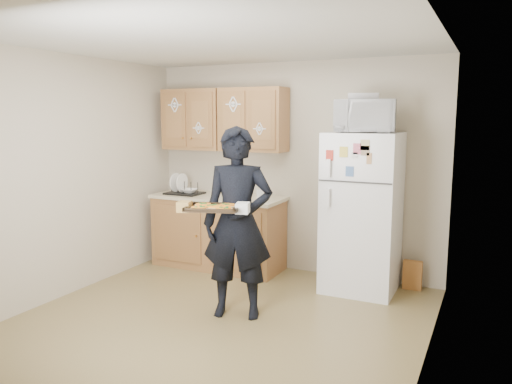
% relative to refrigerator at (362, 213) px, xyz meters
% --- Properties ---
extents(floor, '(3.60, 3.60, 0.00)m').
position_rel_refrigerator_xyz_m(floor, '(-0.95, -1.43, -0.85)').
color(floor, brown).
rests_on(floor, ground).
extents(ceiling, '(3.60, 3.60, 0.00)m').
position_rel_refrigerator_xyz_m(ceiling, '(-0.95, -1.43, 1.65)').
color(ceiling, silver).
rests_on(ceiling, wall_back).
extents(wall_back, '(3.60, 0.04, 2.50)m').
position_rel_refrigerator_xyz_m(wall_back, '(-0.95, 0.37, 0.40)').
color(wall_back, '#B9AD96').
rests_on(wall_back, floor).
extents(wall_front, '(3.60, 0.04, 2.50)m').
position_rel_refrigerator_xyz_m(wall_front, '(-0.95, -3.23, 0.40)').
color(wall_front, '#B9AD96').
rests_on(wall_front, floor).
extents(wall_left, '(0.04, 3.60, 2.50)m').
position_rel_refrigerator_xyz_m(wall_left, '(-2.75, -1.43, 0.40)').
color(wall_left, '#B9AD96').
rests_on(wall_left, floor).
extents(wall_right, '(0.04, 3.60, 2.50)m').
position_rel_refrigerator_xyz_m(wall_right, '(0.85, -1.43, 0.40)').
color(wall_right, '#B9AD96').
rests_on(wall_right, floor).
extents(refrigerator, '(0.75, 0.70, 1.70)m').
position_rel_refrigerator_xyz_m(refrigerator, '(0.00, 0.00, 0.00)').
color(refrigerator, white).
rests_on(refrigerator, floor).
extents(base_cabinet, '(1.60, 0.60, 0.86)m').
position_rel_refrigerator_xyz_m(base_cabinet, '(-1.80, 0.05, -0.42)').
color(base_cabinet, olive).
rests_on(base_cabinet, floor).
extents(countertop, '(1.64, 0.64, 0.04)m').
position_rel_refrigerator_xyz_m(countertop, '(-1.80, 0.05, 0.03)').
color(countertop, '#C5B498').
rests_on(countertop, base_cabinet).
extents(upper_cab_left, '(0.80, 0.33, 0.75)m').
position_rel_refrigerator_xyz_m(upper_cab_left, '(-2.20, 0.18, 0.98)').
color(upper_cab_left, olive).
rests_on(upper_cab_left, wall_back).
extents(upper_cab_right, '(0.80, 0.33, 0.75)m').
position_rel_refrigerator_xyz_m(upper_cab_right, '(-1.38, 0.18, 0.98)').
color(upper_cab_right, olive).
rests_on(upper_cab_right, wall_back).
extents(cereal_box, '(0.20, 0.07, 0.32)m').
position_rel_refrigerator_xyz_m(cereal_box, '(0.52, 0.24, -0.69)').
color(cereal_box, '#C79146').
rests_on(cereal_box, floor).
extents(person, '(0.75, 0.60, 1.78)m').
position_rel_refrigerator_xyz_m(person, '(-0.86, -1.20, 0.04)').
color(person, black).
rests_on(person, floor).
extents(baking_tray, '(0.54, 0.46, 0.04)m').
position_rel_refrigerator_xyz_m(baking_tray, '(-0.95, -1.49, 0.22)').
color(baking_tray, black).
rests_on(baking_tray, person).
extents(pizza_front_left, '(0.15, 0.15, 0.02)m').
position_rel_refrigerator_xyz_m(pizza_front_left, '(-1.03, -1.59, 0.24)').
color(pizza_front_left, orange).
rests_on(pizza_front_left, baking_tray).
extents(pizza_front_right, '(0.15, 0.15, 0.02)m').
position_rel_refrigerator_xyz_m(pizza_front_right, '(-0.83, -1.53, 0.24)').
color(pizza_front_right, orange).
rests_on(pizza_front_right, baking_tray).
extents(pizza_back_left, '(0.15, 0.15, 0.02)m').
position_rel_refrigerator_xyz_m(pizza_back_left, '(-1.08, -1.45, 0.24)').
color(pizza_back_left, orange).
rests_on(pizza_back_left, baking_tray).
extents(pizza_back_right, '(0.15, 0.15, 0.02)m').
position_rel_refrigerator_xyz_m(pizza_back_right, '(-0.87, -1.38, 0.24)').
color(pizza_back_right, orange).
rests_on(pizza_back_right, baking_tray).
extents(pizza_center, '(0.15, 0.15, 0.02)m').
position_rel_refrigerator_xyz_m(pizza_center, '(-0.95, -1.49, 0.24)').
color(pizza_center, orange).
rests_on(pizza_center, baking_tray).
extents(microwave, '(0.66, 0.50, 0.33)m').
position_rel_refrigerator_xyz_m(microwave, '(0.01, -0.05, 1.02)').
color(microwave, white).
rests_on(microwave, refrigerator).
extents(foil_pan, '(0.34, 0.27, 0.06)m').
position_rel_refrigerator_xyz_m(foil_pan, '(-0.02, -0.02, 1.22)').
color(foil_pan, silver).
rests_on(foil_pan, microwave).
extents(dish_rack, '(0.44, 0.33, 0.17)m').
position_rel_refrigerator_xyz_m(dish_rack, '(-2.25, -0.01, 0.14)').
color(dish_rack, black).
rests_on(dish_rack, countertop).
extents(bowl, '(0.21, 0.21, 0.05)m').
position_rel_refrigerator_xyz_m(bowl, '(-2.17, -0.01, 0.10)').
color(bowl, white).
rests_on(bowl, dish_rack).
extents(soap_bottle, '(0.09, 0.09, 0.20)m').
position_rel_refrigerator_xyz_m(soap_bottle, '(-1.14, -0.10, 0.15)').
color(soap_bottle, white).
rests_on(soap_bottle, countertop).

